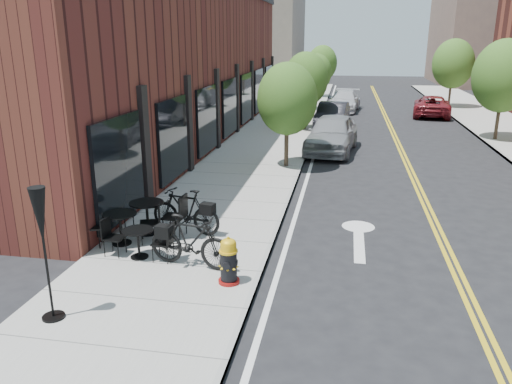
# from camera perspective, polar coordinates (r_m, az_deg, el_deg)

# --- Properties ---
(ground) EXTENTS (120.00, 120.00, 0.00)m
(ground) POSITION_cam_1_polar(r_m,az_deg,el_deg) (10.43, 0.70, -9.66)
(ground) COLOR black
(ground) RESTS_ON ground
(sidewalk_near) EXTENTS (4.00, 70.00, 0.12)m
(sidewalk_near) POSITION_cam_1_polar(r_m,az_deg,el_deg) (20.05, -0.19, 3.73)
(sidewalk_near) COLOR #9E9B93
(sidewalk_near) RESTS_ON ground
(building_near) EXTENTS (5.00, 28.00, 7.00)m
(building_near) POSITION_cam_1_polar(r_m,az_deg,el_deg) (24.57, -9.13, 14.11)
(building_near) COLOR #481B17
(building_near) RESTS_ON ground
(bg_building_left) EXTENTS (8.00, 14.00, 10.00)m
(bg_building_left) POSITION_cam_1_polar(r_m,az_deg,el_deg) (57.98, 0.81, 17.41)
(bg_building_left) COLOR #726656
(bg_building_left) RESTS_ON ground
(bg_building_right) EXTENTS (10.00, 16.00, 12.00)m
(bg_building_right) POSITION_cam_1_polar(r_m,az_deg,el_deg) (60.94, 25.11, 16.81)
(bg_building_right) COLOR brown
(bg_building_right) RESTS_ON ground
(tree_near_a) EXTENTS (2.20, 2.20, 3.81)m
(tree_near_a) POSITION_cam_1_polar(r_m,az_deg,el_deg) (18.43, 3.59, 10.55)
(tree_near_a) COLOR #382B1E
(tree_near_a) RESTS_ON sidewalk_near
(tree_near_b) EXTENTS (2.30, 2.30, 3.98)m
(tree_near_b) POSITION_cam_1_polar(r_m,az_deg,el_deg) (26.35, 5.71, 12.71)
(tree_near_b) COLOR #382B1E
(tree_near_b) RESTS_ON sidewalk_near
(tree_near_c) EXTENTS (2.10, 2.10, 3.67)m
(tree_near_c) POSITION_cam_1_polar(r_m,az_deg,el_deg) (34.32, 6.84, 13.37)
(tree_near_c) COLOR #382B1E
(tree_near_c) RESTS_ON sidewalk_near
(tree_near_d) EXTENTS (2.40, 2.40, 4.11)m
(tree_near_d) POSITION_cam_1_polar(r_m,az_deg,el_deg) (42.28, 7.58, 14.38)
(tree_near_d) COLOR #382B1E
(tree_near_d) RESTS_ON sidewalk_near
(tree_far_b) EXTENTS (2.80, 2.80, 4.62)m
(tree_far_b) POSITION_cam_1_polar(r_m,az_deg,el_deg) (26.21, 26.46, 11.78)
(tree_far_b) COLOR #382B1E
(tree_far_b) RESTS_ON sidewalk_far
(tree_far_c) EXTENTS (2.80, 2.80, 4.62)m
(tree_far_c) POSITION_cam_1_polar(r_m,az_deg,el_deg) (37.89, 21.60, 13.47)
(tree_far_c) COLOR #382B1E
(tree_far_c) RESTS_ON sidewalk_far
(fire_hydrant) EXTENTS (0.45, 0.45, 0.96)m
(fire_hydrant) POSITION_cam_1_polar(r_m,az_deg,el_deg) (9.76, -3.15, -7.90)
(fire_hydrant) COLOR maroon
(fire_hydrant) RESTS_ON sidewalk_near
(bicycle_left) EXTENTS (1.93, 0.92, 1.12)m
(bicycle_left) POSITION_cam_1_polar(r_m,az_deg,el_deg) (12.30, -8.06, -2.13)
(bicycle_left) COLOR black
(bicycle_left) RESTS_ON sidewalk_near
(bicycle_right) EXTENTS (1.95, 0.85, 1.13)m
(bicycle_right) POSITION_cam_1_polar(r_m,az_deg,el_deg) (10.46, -7.45, -5.61)
(bicycle_right) COLOR black
(bicycle_right) RESTS_ON sidewalk_near
(bistro_set_a) EXTENTS (1.57, 0.72, 0.84)m
(bistro_set_a) POSITION_cam_1_polar(r_m,az_deg,el_deg) (11.14, -13.32, -5.28)
(bistro_set_a) COLOR black
(bistro_set_a) RESTS_ON sidewalk_near
(bistro_set_b) EXTENTS (1.95, 0.90, 1.04)m
(bistro_set_b) POSITION_cam_1_polar(r_m,az_deg,el_deg) (12.42, -12.33, -2.36)
(bistro_set_b) COLOR black
(bistro_set_b) RESTS_ON sidewalk_near
(bistro_set_c) EXTENTS (1.84, 1.07, 0.97)m
(bistro_set_c) POSITION_cam_1_polar(r_m,az_deg,el_deg) (11.94, -15.25, -3.54)
(bistro_set_c) COLOR black
(bistro_set_c) RESTS_ON sidewalk_near
(patio_umbrella) EXTENTS (0.38, 0.38, 2.34)m
(patio_umbrella) POSITION_cam_1_polar(r_m,az_deg,el_deg) (8.79, -23.32, -3.62)
(patio_umbrella) COLOR black
(patio_umbrella) RESTS_ON sidewalk_near
(parked_car_a) EXTENTS (2.43, 4.91, 1.61)m
(parked_car_a) POSITION_cam_1_polar(r_m,az_deg,el_deg) (21.77, 8.66, 6.61)
(parked_car_a) COLOR gray
(parked_car_a) RESTS_ON ground
(parked_car_b) EXTENTS (1.89, 4.43, 1.42)m
(parked_car_b) POSITION_cam_1_polar(r_m,az_deg,el_deg) (27.57, 8.71, 8.60)
(parked_car_b) COLOR black
(parked_car_b) RESTS_ON ground
(parked_car_c) EXTENTS (2.40, 4.88, 1.36)m
(parked_car_c) POSITION_cam_1_polar(r_m,az_deg,el_deg) (34.75, 10.02, 10.22)
(parked_car_c) COLOR silver
(parked_car_c) RESTS_ON ground
(parked_car_far) EXTENTS (2.77, 4.93, 1.30)m
(parked_car_far) POSITION_cam_1_polar(r_m,az_deg,el_deg) (33.76, 19.47, 9.26)
(parked_car_far) COLOR maroon
(parked_car_far) RESTS_ON ground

